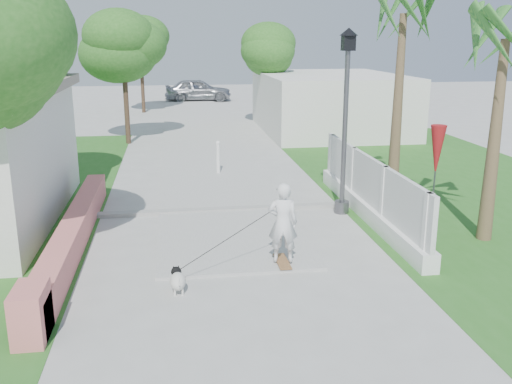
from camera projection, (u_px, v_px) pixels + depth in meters
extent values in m
plane|color=#B7B7B2|center=(260.00, 329.00, 8.55)|extent=(90.00, 90.00, 0.00)
cube|color=#B7B7B2|center=(197.00, 126.00, 27.63)|extent=(3.20, 36.00, 0.06)
cube|color=#999993|center=(224.00, 210.00, 14.26)|extent=(6.50, 0.25, 0.10)
cube|color=#2C6921|center=(449.00, 182.00, 17.16)|extent=(8.00, 20.00, 0.01)
cube|color=#D3706C|center=(74.00, 233.00, 11.82)|extent=(0.45, 8.00, 0.60)
cube|color=#D3706C|center=(31.00, 314.00, 8.17)|extent=(0.45, 0.80, 0.80)
cube|color=white|center=(368.00, 210.00, 13.74)|extent=(0.35, 7.00, 0.40)
cube|color=white|center=(369.00, 180.00, 13.55)|extent=(0.10, 7.00, 1.10)
cube|color=white|center=(427.00, 232.00, 10.54)|extent=(0.14, 0.14, 1.50)
cube|color=white|center=(384.00, 199.00, 12.64)|extent=(0.14, 0.14, 1.50)
cube|color=white|center=(353.00, 176.00, 14.74)|extent=(0.14, 0.14, 1.50)
cube|color=white|center=(332.00, 160.00, 16.65)|extent=(0.14, 0.14, 1.50)
cube|color=silver|center=(329.00, 103.00, 26.22)|extent=(6.00, 8.00, 2.60)
cylinder|color=#59595E|center=(342.00, 207.00, 14.16)|extent=(0.36, 0.36, 0.30)
cylinder|color=#59595E|center=(345.00, 133.00, 13.68)|extent=(0.12, 0.12, 4.00)
cube|color=black|center=(348.00, 43.00, 13.12)|extent=(0.28, 0.28, 0.35)
cone|color=black|center=(349.00, 32.00, 13.06)|extent=(0.44, 0.44, 0.18)
cylinder|color=white|center=(218.00, 159.00, 17.99)|extent=(0.12, 0.12, 1.00)
sphere|color=white|center=(218.00, 143.00, 17.85)|extent=(0.14, 0.14, 0.14)
cylinder|color=#59595E|center=(434.00, 181.00, 13.25)|extent=(0.04, 0.04, 2.00)
cone|color=#A7171E|center=(437.00, 151.00, 13.07)|extent=(0.36, 0.36, 1.20)
cylinder|color=#4C3826|center=(12.00, 132.00, 15.42)|extent=(0.20, 0.20, 3.50)
ellipsoid|color=#24611B|center=(6.00, 75.00, 15.03)|extent=(3.20, 3.20, 2.40)
ellipsoid|color=#24611B|center=(10.00, 62.00, 14.77)|extent=(2.72, 2.72, 2.05)
cylinder|color=#4C3826|center=(126.00, 96.00, 22.89)|extent=(0.20, 0.20, 3.85)
ellipsoid|color=#24611B|center=(123.00, 54.00, 22.45)|extent=(3.40, 3.40, 2.55)
ellipsoid|color=#24611B|center=(128.00, 45.00, 22.20)|extent=(2.89, 2.89, 2.18)
ellipsoid|color=#24611B|center=(117.00, 36.00, 22.43)|extent=(2.55, 2.55, 1.90)
cylinder|color=#4C3826|center=(262.00, 90.00, 27.62)|extent=(0.20, 0.20, 3.50)
ellipsoid|color=#24611B|center=(263.00, 58.00, 27.23)|extent=(3.00, 3.00, 2.25)
ellipsoid|color=#24611B|center=(267.00, 51.00, 26.97)|extent=(2.55, 2.55, 1.92)
ellipsoid|color=#24611B|center=(258.00, 43.00, 27.20)|extent=(2.25, 2.25, 1.68)
cylinder|color=#4C3826|center=(142.00, 79.00, 32.46)|extent=(0.20, 0.20, 3.85)
ellipsoid|color=#24611B|center=(141.00, 49.00, 32.02)|extent=(3.20, 3.20, 2.40)
ellipsoid|color=#24611B|center=(144.00, 42.00, 31.77)|extent=(2.72, 2.72, 2.05)
ellipsoid|color=#24611B|center=(137.00, 36.00, 32.00)|extent=(2.40, 2.40, 1.79)
cone|color=brown|center=(397.00, 110.00, 14.76)|extent=(0.32, 0.32, 4.80)
cone|color=brown|center=(494.00, 144.00, 11.81)|extent=(0.32, 0.32, 4.20)
cube|color=olive|center=(282.00, 261.00, 10.90)|extent=(0.37, 0.83, 0.02)
imported|color=silver|center=(283.00, 223.00, 10.69)|extent=(0.62, 0.47, 1.54)
cylinder|color=gray|center=(281.00, 270.00, 10.63)|extent=(0.03, 0.06, 0.06)
cylinder|color=gray|center=(289.00, 270.00, 10.65)|extent=(0.03, 0.06, 0.06)
cylinder|color=gray|center=(276.00, 259.00, 11.18)|extent=(0.03, 0.06, 0.06)
cylinder|color=gray|center=(283.00, 258.00, 11.20)|extent=(0.03, 0.06, 0.06)
ellipsoid|color=silver|center=(178.00, 281.00, 9.70)|extent=(0.31, 0.48, 0.29)
sphere|color=black|center=(176.00, 272.00, 9.88)|extent=(0.18, 0.18, 0.18)
sphere|color=silver|center=(176.00, 271.00, 9.96)|extent=(0.09, 0.09, 0.09)
cone|color=black|center=(174.00, 267.00, 9.85)|extent=(0.05, 0.05, 0.06)
cone|color=black|center=(179.00, 267.00, 9.87)|extent=(0.05, 0.05, 0.06)
cylinder|color=silver|center=(174.00, 287.00, 9.83)|extent=(0.04, 0.04, 0.13)
cylinder|color=silver|center=(181.00, 286.00, 9.86)|extent=(0.04, 0.04, 0.13)
cylinder|color=silver|center=(175.00, 292.00, 9.62)|extent=(0.04, 0.04, 0.13)
cylinder|color=silver|center=(183.00, 292.00, 9.65)|extent=(0.04, 0.04, 0.13)
cylinder|color=silver|center=(179.00, 282.00, 9.48)|extent=(0.04, 0.11, 0.11)
imported|color=#979B9E|center=(198.00, 90.00, 38.54)|extent=(4.44, 1.79, 1.51)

